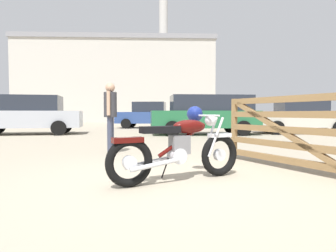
# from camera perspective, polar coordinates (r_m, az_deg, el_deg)

# --- Properties ---
(ground_plane) EXTENTS (80.00, 80.00, 0.00)m
(ground_plane) POSITION_cam_1_polar(r_m,az_deg,el_deg) (4.20, 2.44, -10.53)
(ground_plane) COLOR tan
(vintage_motorcycle) EXTENTS (1.96, 1.04, 1.07)m
(vintage_motorcycle) POSITION_cam_1_polar(r_m,az_deg,el_deg) (4.06, 2.54, -3.94)
(vintage_motorcycle) COLOR black
(vintage_motorcycle) RESTS_ON ground_plane
(timber_gate) EXTENTS (1.15, 2.37, 1.60)m
(timber_gate) POSITION_cam_1_polar(r_m,az_deg,el_deg) (5.15, 24.00, -0.41)
(timber_gate) COLOR olive
(timber_gate) RESTS_ON ground_plane
(bystander) EXTENTS (0.30, 0.46, 1.66)m
(bystander) POSITION_cam_1_polar(r_m,az_deg,el_deg) (6.81, -11.39, 3.08)
(bystander) COLOR #383D51
(bystander) RESTS_ON ground_plane
(red_hatchback_near) EXTENTS (4.88, 2.39, 1.74)m
(red_hatchback_near) POSITION_cam_1_polar(r_m,az_deg,el_deg) (14.34, -26.73, 2.24)
(red_hatchback_near) COLOR black
(red_hatchback_near) RESTS_ON ground_plane
(pale_sedan_back) EXTENTS (4.71, 1.99, 1.74)m
(pale_sedan_back) POSITION_cam_1_polar(r_m,az_deg,el_deg) (12.88, 7.63, 2.48)
(pale_sedan_back) COLOR black
(pale_sedan_back) RESTS_ON ground_plane
(white_estate_far) EXTENTS (4.42, 2.43, 1.67)m
(white_estate_far) POSITION_cam_1_polar(r_m,az_deg,el_deg) (18.53, -3.70, 2.19)
(white_estate_far) COLOR black
(white_estate_far) RESTS_ON ground_plane
(blue_hatchback_right) EXTENTS (4.39, 2.33, 1.67)m
(blue_hatchback_right) POSITION_cam_1_polar(r_m,az_deg,el_deg) (14.82, 24.83, 1.87)
(blue_hatchback_right) COLOR black
(blue_hatchback_right) RESTS_ON ground_plane
(industrial_building) EXTENTS (22.56, 15.01, 19.59)m
(industrial_building) POSITION_cam_1_polar(r_m,az_deg,el_deg) (37.98, -9.16, 8.24)
(industrial_building) COLOR beige
(industrial_building) RESTS_ON ground_plane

